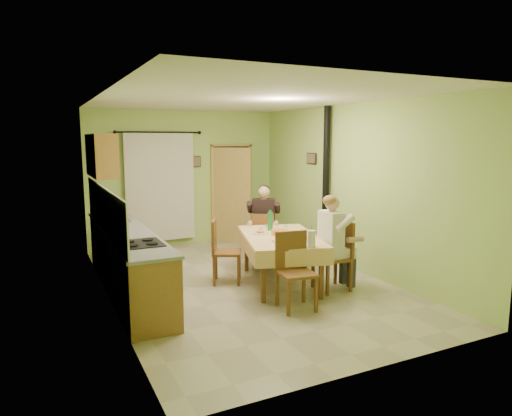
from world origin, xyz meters
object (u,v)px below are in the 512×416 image
man_far (264,216)px  chair_left (226,264)px  chair_near (296,287)px  man_right (333,232)px  chair_right (333,270)px  stove_flue (325,205)px  dining_table (280,260)px  chair_far (264,249)px

man_far → chair_left: bearing=-116.1°
chair_near → man_right: man_right is taller
chair_right → stove_flue: 1.84m
chair_left → man_far: 1.32m
chair_left → man_right: (1.28, -1.01, 0.59)m
chair_left → man_far: (0.99, 0.66, 0.59)m
dining_table → chair_far: 1.10m
chair_near → man_right: 1.14m
chair_far → chair_right: bearing=-48.9°
man_far → chair_right: bearing=-49.2°
chair_far → chair_right: size_ratio=0.92×
chair_near → chair_left: size_ratio=1.02×
chair_near → stove_flue: bearing=-125.3°
chair_right → man_right: size_ratio=0.74×
chair_far → man_far: man_far is taller
man_right → chair_right: bearing=-90.0°
chair_near → chair_right: chair_right is taller
chair_near → chair_right: 0.99m
man_right → stove_flue: bearing=-28.8°
dining_table → chair_right: bearing=-29.4°
dining_table → chair_near: 1.06m
chair_left → stove_flue: stove_flue is taller
chair_near → man_right: (0.87, 0.43, 0.59)m
dining_table → man_right: bearing=-30.2°
chair_right → dining_table: bearing=46.3°
chair_left → stove_flue: bearing=127.8°
dining_table → chair_left: (-0.73, 0.42, -0.09)m
man_far → chair_near: bearing=-75.2°
dining_table → stove_flue: (1.42, 0.87, 0.65)m
chair_near → stove_flue: (1.74, 1.88, 0.73)m
chair_far → man_far: size_ratio=0.68×
stove_flue → man_far: bearing=169.8°
chair_far → chair_near: bearing=-75.1°
man_right → man_far: bearing=11.8°
dining_table → stove_flue: stove_flue is taller
dining_table → chair_right: 0.82m
chair_right → man_right: (-0.02, 0.00, 0.59)m
man_far → stove_flue: 1.18m
chair_left → man_far: man_far is taller
stove_flue → chair_far: bearing=170.4°
chair_far → chair_near: size_ratio=0.93×
chair_far → chair_near: (-0.58, -2.08, 0.00)m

